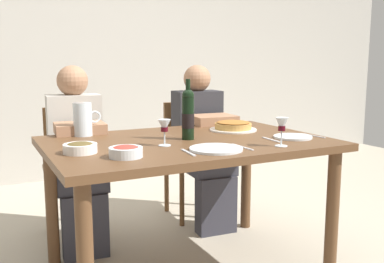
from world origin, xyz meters
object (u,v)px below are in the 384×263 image
object	(u,v)px
wine_bottle	(188,114)
diner_right	(203,141)
baked_tart	(233,126)
chair_right	(191,151)
dining_table	(188,156)
diner_left	(78,151)
dinner_plate_right_setting	(216,149)
dinner_plate_left_setting	(293,137)
olive_bowl	(80,147)
wine_glass_left_diner	(164,127)
chair_left	(73,162)
water_pitcher	(83,121)
wine_glass_right_diner	(282,126)
salad_bowl	(126,151)

from	to	relation	value
wine_bottle	diner_right	distance (m)	0.81
baked_tart	chair_right	world-z (taller)	chair_right
dining_table	diner_left	size ratio (longest dim) A/B	1.29
dinner_plate_right_setting	diner_left	world-z (taller)	diner_left
wine_bottle	dinner_plate_left_setting	xyz separation A→B (m)	(0.54, -0.22, -0.13)
baked_tart	olive_bowl	bearing A→B (deg)	-165.47
dinner_plate_right_setting	diner_right	size ratio (longest dim) A/B	0.22
wine_bottle	wine_glass_left_diner	distance (m)	0.23
wine_glass_left_diner	chair_left	size ratio (longest dim) A/B	0.16
baked_tart	wine_glass_left_diner	bearing A→B (deg)	-154.83
dining_table	diner_right	bearing A→B (deg)	55.60
dinner_plate_left_setting	wine_glass_left_diner	bearing A→B (deg)	171.45
water_pitcher	olive_bowl	bearing A→B (deg)	-104.46
wine_glass_right_diner	chair_left	distance (m)	1.54
diner_left	dinner_plate_right_setting	bearing A→B (deg)	120.18
dining_table	olive_bowl	size ratio (longest dim) A/B	9.50
dinner_plate_left_setting	dinner_plate_right_setting	xyz separation A→B (m)	(-0.55, -0.10, 0.00)
dinner_plate_right_setting	diner_left	size ratio (longest dim) A/B	0.22
baked_tart	wine_glass_right_diner	world-z (taller)	wine_glass_right_diner
wine_bottle	chair_left	size ratio (longest dim) A/B	0.38
dining_table	dinner_plate_right_setting	size ratio (longest dim) A/B	5.79
dining_table	water_pitcher	world-z (taller)	water_pitcher
dining_table	dinner_plate_left_setting	xyz separation A→B (m)	(0.55, -0.21, 0.10)
olive_bowl	chair_left	distance (m)	1.04
wine_glass_right_diner	diner_left	bearing A→B (deg)	127.70
baked_tart	salad_bowl	bearing A→B (deg)	-152.14
wine_bottle	chair_left	xyz separation A→B (m)	(-0.45, 0.88, -0.40)
wine_glass_left_diner	dinner_plate_right_setting	bearing A→B (deg)	-50.04
baked_tart	wine_glass_left_diner	size ratio (longest dim) A/B	2.16
dining_table	wine_bottle	world-z (taller)	wine_bottle
olive_bowl	chair_right	xyz separation A→B (m)	(1.06, 0.97, -0.29)
wine_bottle	chair_right	bearing A→B (deg)	62.73
water_pitcher	wine_glass_right_diner	world-z (taller)	water_pitcher
water_pitcher	dinner_plate_left_setting	bearing A→B (deg)	-30.27
olive_bowl	wine_bottle	bearing A→B (deg)	9.48
diner_left	diner_right	bearing A→B (deg)	-176.16
wine_glass_right_diner	diner_right	distance (m)	1.06
diner_left	dining_table	bearing A→B (deg)	129.71
diner_left	chair_right	xyz separation A→B (m)	(0.92, 0.22, -0.12)
baked_tart	chair_left	distance (m)	1.15
baked_tart	diner_left	size ratio (longest dim) A/B	0.25
baked_tart	salad_bowl	world-z (taller)	baked_tart
dining_table	chair_left	xyz separation A→B (m)	(-0.44, 0.90, -0.17)
baked_tart	olive_bowl	size ratio (longest dim) A/B	1.85
dining_table	wine_bottle	distance (m)	0.23
chair_right	wine_glass_left_diner	bearing A→B (deg)	61.34
water_pitcher	wine_glass_left_diner	xyz separation A→B (m)	(0.30, -0.49, 0.01)
water_pitcher	wine_glass_right_diner	bearing A→B (deg)	-43.17
diner_right	dining_table	bearing A→B (deg)	59.89
olive_bowl	diner_right	size ratio (longest dim) A/B	0.14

